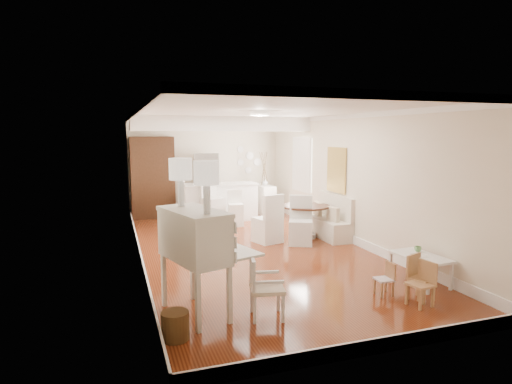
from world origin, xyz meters
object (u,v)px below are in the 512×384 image
kids_chair_a (420,284)px  bar_stool_left (213,204)px  fridge (218,184)px  kids_chair_b (384,279)px  slip_chair_near (301,220)px  gustavian_armchair (267,287)px  bar_stool_right (236,208)px  wicker_basket (175,325)px  kids_chair_c (421,278)px  sideboard (264,199)px  breakfast_counter (220,202)px  slip_chair_far (267,218)px  kids_table (420,270)px  secretary_bureau (195,263)px  pantry_cabinet (152,177)px  dining_table (305,221)px

kids_chair_a → bar_stool_left: bar_stool_left is taller
fridge → kids_chair_b: bearing=-84.0°
slip_chair_near → fridge: bearing=126.3°
kids_chair_b → bar_stool_left: 5.64m
gustavian_armchair → bar_stool_right: 5.66m
wicker_basket → kids_chair_c: size_ratio=0.50×
gustavian_armchair → wicker_basket: gustavian_armchair is taller
kids_chair_c → bar_stool_right: bar_stool_right is taller
sideboard → breakfast_counter: bearing=-162.5°
kids_chair_c → wicker_basket: bearing=161.6°
slip_chair_far → sideboard: slip_chair_far is taller
slip_chair_far → kids_chair_c: bearing=87.4°
wicker_basket → kids_table: size_ratio=0.36×
kids_chair_c → kids_chair_a: bearing=-152.4°
secretary_bureau → gustavian_armchair: bearing=-41.0°
gustavian_armchair → slip_chair_far: (1.35, 3.67, 0.14)m
breakfast_counter → slip_chair_far: bearing=-81.1°
slip_chair_near → slip_chair_far: bearing=172.4°
gustavian_armchair → slip_chair_near: slip_chair_near is taller
slip_chair_near → pantry_cabinet: pantry_cabinet is taller
gustavian_armchair → pantry_cabinet: pantry_cabinet is taller
kids_chair_a → slip_chair_near: bearing=173.8°
kids_chair_a → kids_chair_c: bearing=128.2°
wicker_basket → kids_chair_c: bearing=1.1°
wicker_basket → slip_chair_far: size_ratio=0.30×
kids_chair_a → dining_table: bearing=168.5°
fridge → bar_stool_right: bearing=-89.3°
breakfast_counter → sideboard: breakfast_counter is taller
wicker_basket → bar_stool_right: (2.37, 5.77, 0.30)m
breakfast_counter → kids_chair_b: bearing=-81.1°
secretary_bureau → slip_chair_far: bearing=38.9°
fridge → breakfast_counter: bearing=-100.8°
wicker_basket → breakfast_counter: (2.15, 6.55, 0.35)m
gustavian_armchair → slip_chair_near: (1.97, 3.28, 0.12)m
kids_table → slip_chair_near: bearing=104.9°
sideboard → kids_chair_a: bearing=-96.6°
kids_chair_a → bar_stool_left: bearing=-174.3°
slip_chair_near → slip_chair_far: slip_chair_far is taller
wicker_basket → kids_chair_c: (3.50, 0.07, 0.17)m
wicker_basket → pantry_cabinet: 7.71m
gustavian_armchair → breakfast_counter: 6.39m
secretary_bureau → dining_table: secretary_bureau is taller
bar_stool_right → sideboard: bearing=54.0°
dining_table → slip_chair_near: 0.65m
pantry_cabinet → dining_table: bearing=-49.3°
wicker_basket → secretary_bureau: bearing=60.2°
wicker_basket → dining_table: 5.37m
pantry_cabinet → bar_stool_left: bearing=-52.6°
kids_chair_c → slip_chair_near: (-0.32, 3.44, 0.19)m
breakfast_counter → wicker_basket: bearing=-108.2°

